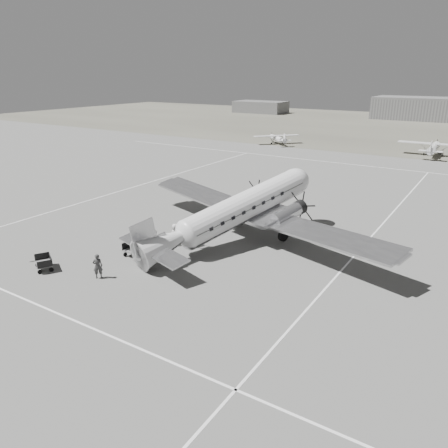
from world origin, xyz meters
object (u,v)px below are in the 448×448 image
at_px(ramp_agent, 156,241).
at_px(passenger, 175,235).
at_px(light_plane_right, 434,149).
at_px(baggage_cart_near, 136,250).
at_px(light_plane_left, 277,139).
at_px(shed_secondary, 260,107).
at_px(ground_crew, 98,266).
at_px(baggage_cart_far, 44,263).
at_px(dc3_airliner, 237,212).
at_px(hangar_main, 448,109).

height_order(ramp_agent, passenger, passenger).
distance_m(light_plane_right, baggage_cart_near, 60.94).
bearing_deg(light_plane_left, light_plane_right, -43.52).
xyz_separation_m(light_plane_right, ramp_agent, (-12.42, -57.80, -0.36)).
bearing_deg(shed_secondary, ground_crew, -66.92).
relative_size(baggage_cart_near, baggage_cart_far, 1.09).
distance_m(dc3_airliner, light_plane_right, 53.20).
relative_size(baggage_cart_far, ground_crew, 0.98).
bearing_deg(dc3_airliner, baggage_cart_far, -108.95).
relative_size(dc3_airliner, ground_crew, 15.30).
relative_size(ground_crew, passenger, 0.96).
xyz_separation_m(baggage_cart_near, ground_crew, (0.38, -4.15, 0.36)).
relative_size(dc3_airliner, light_plane_left, 2.91).
distance_m(baggage_cart_far, ramp_agent, 8.42).
bearing_deg(hangar_main, ground_crew, -93.11).
distance_m(light_plane_right, ramp_agent, 59.12).
distance_m(shed_secondary, ramp_agent, 129.82).
relative_size(light_plane_left, baggage_cart_far, 5.38).
xyz_separation_m(hangar_main, passenger, (-6.26, -121.61, -2.35)).
xyz_separation_m(dc3_airliner, passenger, (-3.89, -3.39, -1.69)).
height_order(light_plane_left, baggage_cart_far, light_plane_left).
distance_m(baggage_cart_near, baggage_cart_far, 6.67).
distance_m(shed_secondary, light_plane_left, 72.90).
xyz_separation_m(light_plane_left, passenger, (16.70, -53.83, -0.04)).
xyz_separation_m(shed_secondary, baggage_cart_far, (48.54, -125.46, -1.50)).
xyz_separation_m(baggage_cart_near, baggage_cart_far, (-4.07, -5.29, -0.05)).
height_order(light_plane_right, ramp_agent, light_plane_right).
bearing_deg(baggage_cart_far, passenger, 89.00).
height_order(baggage_cart_near, passenger, passenger).
xyz_separation_m(baggage_cart_far, passenger, (5.20, 8.85, 0.45)).
relative_size(baggage_cart_far, passenger, 0.93).
distance_m(shed_secondary, ground_crew, 135.15).
bearing_deg(baggage_cart_far, ground_crew, 43.81).
bearing_deg(shed_secondary, light_plane_left, -59.46).
bearing_deg(hangar_main, passenger, -92.95).
distance_m(ground_crew, passenger, 7.75).
xyz_separation_m(dc3_airliner, light_plane_left, (-20.59, 50.43, -1.65)).
bearing_deg(baggage_cart_far, light_plane_right, 104.69).
height_order(baggage_cart_near, baggage_cart_far, baggage_cart_near).
height_order(shed_secondary, ground_crew, shed_secondary).
xyz_separation_m(hangar_main, baggage_cart_far, (-11.46, -130.46, -2.80)).
distance_m(shed_secondary, light_plane_right, 89.32).
distance_m(hangar_main, baggage_cart_near, 125.42).
bearing_deg(hangar_main, dc3_airliner, -91.15).
relative_size(hangar_main, shed_secondary, 2.33).
xyz_separation_m(light_plane_right, passenger, (-11.84, -55.98, -0.30)).
xyz_separation_m(light_plane_left, ground_crew, (15.95, -61.54, -0.08)).
relative_size(dc3_airliner, baggage_cart_near, 14.34).
bearing_deg(baggage_cart_near, baggage_cart_far, -124.29).
bearing_deg(ground_crew, shed_secondary, -111.64).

